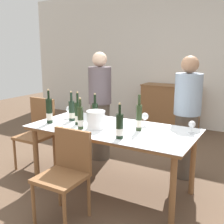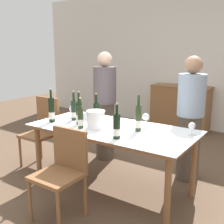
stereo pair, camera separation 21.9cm
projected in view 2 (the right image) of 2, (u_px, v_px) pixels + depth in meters
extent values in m
plane|color=brown|center=(112.00, 189.00, 3.32)|extent=(12.00, 12.00, 0.00)
cube|color=silver|center=(201.00, 60.00, 5.55)|extent=(8.00, 0.10, 2.80)
cube|color=brown|center=(180.00, 108.00, 5.68)|extent=(1.13, 0.44, 0.87)
cube|color=brown|center=(181.00, 86.00, 5.58)|extent=(1.17, 0.46, 0.02)
cylinder|color=brown|center=(39.00, 155.00, 3.40)|extent=(0.06, 0.06, 0.71)
cylinder|color=brown|center=(168.00, 194.00, 2.49)|extent=(0.06, 0.06, 0.71)
cylinder|color=brown|center=(77.00, 140.00, 3.98)|extent=(0.06, 0.06, 0.71)
cylinder|color=brown|center=(194.00, 167.00, 3.07)|extent=(0.06, 0.06, 0.71)
cube|color=brown|center=(112.00, 130.00, 3.15)|extent=(1.83, 0.87, 0.04)
cube|color=white|center=(112.00, 128.00, 3.15)|extent=(1.86, 0.90, 0.01)
cylinder|color=white|center=(96.00, 119.00, 3.11)|extent=(0.20, 0.20, 0.20)
cylinder|color=white|center=(96.00, 111.00, 3.09)|extent=(0.21, 0.21, 0.01)
cylinder|color=black|center=(117.00, 127.00, 2.74)|extent=(0.07, 0.07, 0.24)
cylinder|color=white|center=(117.00, 132.00, 2.76)|extent=(0.07, 0.07, 0.07)
cylinder|color=black|center=(117.00, 110.00, 2.71)|extent=(0.03, 0.03, 0.10)
cylinder|color=tan|center=(117.00, 104.00, 2.69)|extent=(0.02, 0.02, 0.02)
cylinder|color=#1E3323|center=(74.00, 110.00, 3.46)|extent=(0.07, 0.07, 0.24)
cylinder|color=silver|center=(74.00, 115.00, 3.48)|extent=(0.07, 0.07, 0.07)
cylinder|color=#1E3323|center=(74.00, 96.00, 3.43)|extent=(0.03, 0.03, 0.11)
cylinder|color=tan|center=(73.00, 91.00, 3.41)|extent=(0.02, 0.02, 0.02)
cylinder|color=black|center=(52.00, 110.00, 3.36)|extent=(0.07, 0.07, 0.29)
cylinder|color=silver|center=(52.00, 115.00, 3.37)|extent=(0.07, 0.07, 0.08)
cylinder|color=black|center=(51.00, 94.00, 3.32)|extent=(0.03, 0.03, 0.10)
cylinder|color=tan|center=(51.00, 89.00, 3.30)|extent=(0.02, 0.02, 0.02)
cylinder|color=black|center=(79.00, 113.00, 3.27)|extent=(0.07, 0.07, 0.26)
cylinder|color=silver|center=(79.00, 118.00, 3.29)|extent=(0.07, 0.07, 0.07)
cylinder|color=black|center=(79.00, 97.00, 3.23)|extent=(0.03, 0.03, 0.11)
cylinder|color=tan|center=(78.00, 92.00, 3.22)|extent=(0.02, 0.02, 0.02)
cylinder|color=#28381E|center=(81.00, 117.00, 3.10)|extent=(0.06, 0.06, 0.25)
cylinder|color=white|center=(81.00, 122.00, 3.11)|extent=(0.06, 0.06, 0.07)
cylinder|color=#28381E|center=(80.00, 103.00, 3.06)|extent=(0.03, 0.03, 0.09)
cylinder|color=tan|center=(80.00, 98.00, 3.05)|extent=(0.02, 0.02, 0.02)
cylinder|color=black|center=(96.00, 113.00, 3.32)|extent=(0.07, 0.07, 0.24)
cylinder|color=silver|center=(96.00, 117.00, 3.33)|extent=(0.07, 0.07, 0.07)
cylinder|color=black|center=(96.00, 99.00, 3.28)|extent=(0.03, 0.03, 0.10)
cylinder|color=tan|center=(96.00, 94.00, 3.26)|extent=(0.02, 0.02, 0.02)
cylinder|color=#28381E|center=(138.00, 118.00, 2.99)|extent=(0.06, 0.06, 0.28)
cylinder|color=silver|center=(138.00, 124.00, 3.00)|extent=(0.07, 0.07, 0.08)
cylinder|color=#28381E|center=(139.00, 100.00, 2.95)|extent=(0.03, 0.03, 0.11)
cylinder|color=white|center=(72.00, 117.00, 3.64)|extent=(0.06, 0.06, 0.00)
cylinder|color=white|center=(72.00, 114.00, 3.63)|extent=(0.01, 0.01, 0.08)
sphere|color=white|center=(72.00, 109.00, 3.61)|extent=(0.08, 0.08, 0.08)
cylinder|color=white|center=(191.00, 135.00, 2.87)|extent=(0.07, 0.07, 0.00)
cylinder|color=white|center=(191.00, 131.00, 2.86)|extent=(0.01, 0.01, 0.07)
sphere|color=white|center=(192.00, 126.00, 2.85)|extent=(0.07, 0.07, 0.07)
cylinder|color=white|center=(145.00, 126.00, 3.21)|extent=(0.06, 0.06, 0.00)
cylinder|color=white|center=(146.00, 122.00, 3.20)|extent=(0.01, 0.01, 0.08)
sphere|color=white|center=(146.00, 117.00, 3.18)|extent=(0.08, 0.08, 0.08)
cylinder|color=brown|center=(30.00, 201.00, 2.66)|extent=(0.03, 0.03, 0.42)
cylinder|color=brown|center=(58.00, 213.00, 2.46)|extent=(0.03, 0.03, 0.42)
cylinder|color=brown|center=(58.00, 185.00, 2.96)|extent=(0.03, 0.03, 0.42)
cylinder|color=brown|center=(85.00, 195.00, 2.76)|extent=(0.03, 0.03, 0.42)
cube|color=brown|center=(57.00, 176.00, 2.66)|extent=(0.42, 0.42, 0.04)
cube|color=brown|center=(70.00, 148.00, 2.76)|extent=(0.42, 0.04, 0.41)
cylinder|color=brown|center=(20.00, 152.00, 3.89)|extent=(0.03, 0.03, 0.43)
cylinder|color=brown|center=(39.00, 158.00, 3.69)|extent=(0.03, 0.03, 0.43)
cylinder|color=brown|center=(41.00, 145.00, 4.19)|extent=(0.03, 0.03, 0.43)
cylinder|color=brown|center=(59.00, 150.00, 3.98)|extent=(0.03, 0.03, 0.43)
cube|color=brown|center=(39.00, 135.00, 3.88)|extent=(0.42, 0.42, 0.04)
cube|color=brown|center=(48.00, 114.00, 3.98)|extent=(0.42, 0.04, 0.48)
cylinder|color=#51473D|center=(105.00, 131.00, 4.18)|extent=(0.28, 0.28, 0.84)
cylinder|color=#594C51|center=(105.00, 85.00, 4.03)|extent=(0.33, 0.33, 0.52)
sphere|color=beige|center=(105.00, 59.00, 3.94)|extent=(0.21, 0.21, 0.21)
cylinder|color=#51473D|center=(188.00, 148.00, 3.50)|extent=(0.28, 0.28, 0.82)
cylinder|color=#8C9EB2|center=(192.00, 95.00, 3.35)|extent=(0.33, 0.33, 0.50)
sphere|color=#A37556|center=(194.00, 65.00, 3.27)|extent=(0.21, 0.21, 0.21)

